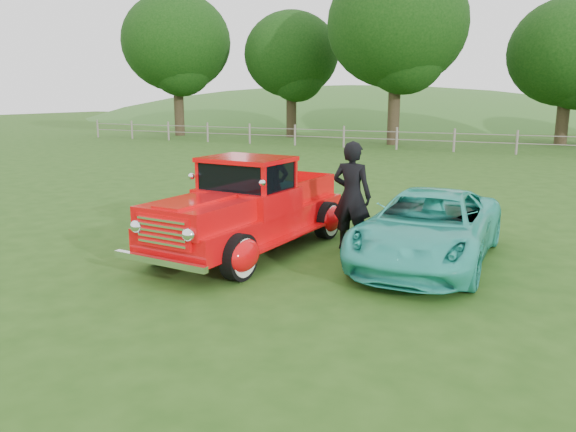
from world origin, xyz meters
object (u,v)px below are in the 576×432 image
at_px(tree_far_west, 176,43).
at_px(tree_near_west, 397,24).
at_px(tree_mid_west, 291,55).
at_px(tree_near_east, 569,52).
at_px(teal_sedan, 428,227).
at_px(man, 352,196).
at_px(red_pickup, 249,209).

distance_m(tree_far_west, tree_near_west, 16.03).
distance_m(tree_mid_west, tree_near_east, 17.03).
xyz_separation_m(teal_sedan, man, (-1.49, 0.21, 0.41)).
relative_size(tree_near_west, tree_near_east, 1.25).
distance_m(teal_sedan, man, 1.55).
xyz_separation_m(tree_mid_west, tree_near_east, (17.00, 1.00, -0.30)).
bearing_deg(tree_mid_west, red_pickup, -66.75).
relative_size(tree_near_east, man, 4.04).
relative_size(tree_near_east, teal_sedan, 1.87).
bearing_deg(tree_far_west, teal_sedan, -46.80).
bearing_deg(teal_sedan, tree_near_west, 106.76).
distance_m(red_pickup, man, 1.93).
bearing_deg(tree_far_west, tree_near_east, 6.84).
distance_m(tree_mid_west, man, 29.54).
bearing_deg(man, tree_mid_west, -60.50).
xyz_separation_m(tree_mid_west, red_pickup, (11.56, -26.92, -4.75)).
distance_m(tree_mid_west, teal_sedan, 30.48).
distance_m(tree_far_west, man, 32.53).
height_order(tree_mid_west, man, tree_mid_west).
relative_size(tree_mid_west, tree_near_east, 1.02).
height_order(tree_mid_west, tree_near_east, tree_mid_west).
bearing_deg(red_pickup, tree_near_east, 84.36).
relative_size(tree_near_west, man, 5.06).
distance_m(tree_near_east, man, 27.60).
relative_size(red_pickup, teal_sedan, 1.15).
bearing_deg(tree_near_east, tree_far_west, -173.16).
relative_size(tree_far_west, tree_mid_west, 1.17).
bearing_deg(tree_mid_west, teal_sedan, -60.65).
bearing_deg(tree_near_west, tree_mid_west, 159.44).
height_order(tree_near_west, man, tree_near_west).
height_order(tree_far_west, red_pickup, tree_far_west).
distance_m(tree_near_east, teal_sedan, 27.71).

